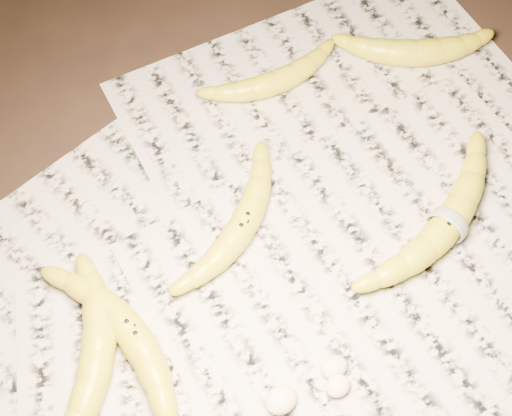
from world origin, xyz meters
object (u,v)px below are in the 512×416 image
banana_left_b (97,354)px  banana_upper_a (276,80)px  banana_upper_b (416,51)px  banana_left_a (131,333)px  banana_center (243,224)px  banana_taped (448,224)px

banana_left_b → banana_upper_a: (0.38, 0.22, -0.00)m
banana_upper_b → banana_left_b: bearing=-134.5°
banana_left_a → banana_upper_a: 0.41m
banana_center → banana_upper_b: bearing=-14.4°
banana_center → banana_upper_a: size_ratio=1.13×
banana_center → banana_left_a: bearing=165.0°
banana_left_a → banana_center: 0.19m
banana_center → banana_upper_a: banana_center is taller
banana_left_b → banana_center: (0.23, 0.05, -0.00)m
banana_left_b → banana_taped: (0.44, -0.08, 0.00)m
banana_left_b → banana_upper_b: bearing=-41.3°
banana_left_a → banana_upper_b: size_ratio=1.16×
banana_left_a → banana_taped: banana_taped is taller
banana_left_a → banana_center: size_ratio=1.11×
banana_left_b → banana_upper_b: same height
banana_left_b → banana_left_a: bearing=-54.3°
banana_upper_a → banana_upper_b: bearing=-11.7°
banana_left_a → banana_left_b: same height
banana_left_b → banana_taped: bearing=-67.2°
banana_upper_a → banana_center: bearing=-126.8°
banana_left_a → banana_upper_a: bearing=-63.2°
banana_taped → banana_upper_b: (0.14, 0.24, -0.00)m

